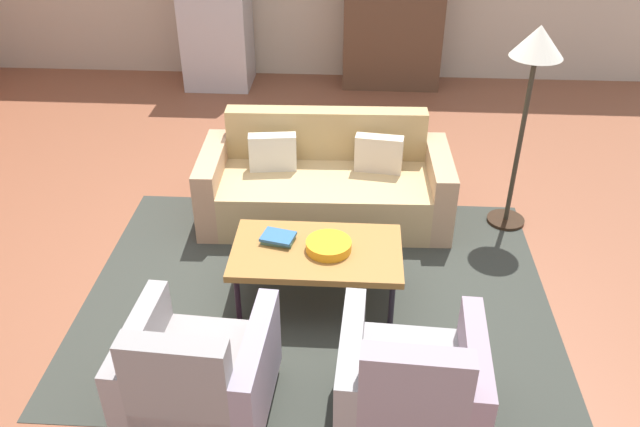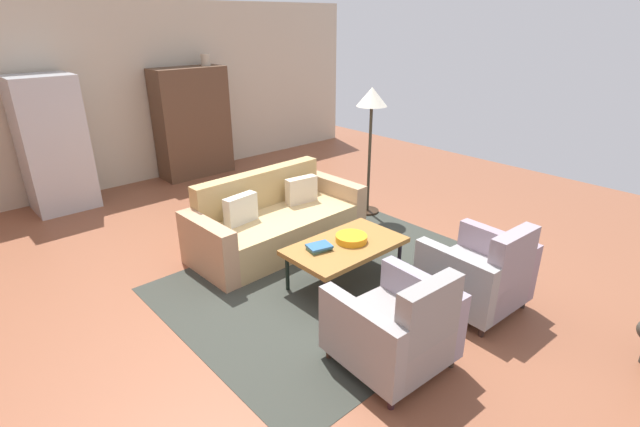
% 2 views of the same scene
% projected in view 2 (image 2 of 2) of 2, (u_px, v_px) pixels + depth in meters
% --- Properties ---
extents(ground_plane, '(10.83, 10.83, 0.00)m').
position_uv_depth(ground_plane, '(308.00, 277.00, 4.93)').
color(ground_plane, brown).
extents(wall_back, '(9.02, 0.12, 2.80)m').
position_uv_depth(wall_back, '(128.00, 96.00, 7.33)').
color(wall_back, beige).
rests_on(wall_back, ground).
extents(area_rug, '(3.40, 2.60, 0.01)m').
position_uv_depth(area_rug, '(341.00, 280.00, 4.88)').
color(area_rug, '#33362F').
rests_on(area_rug, ground).
extents(couch, '(2.12, 0.96, 0.86)m').
position_uv_depth(couch, '(274.00, 222.00, 5.54)').
color(couch, tan).
rests_on(couch, ground).
extents(coffee_table, '(1.20, 0.70, 0.44)m').
position_uv_depth(coffee_table, '(345.00, 247.00, 4.69)').
color(coffee_table, black).
rests_on(coffee_table, ground).
extents(armchair_left, '(0.85, 0.85, 0.88)m').
position_uv_depth(armchair_left, '(398.00, 330.00, 3.54)').
color(armchair_left, '#302017').
rests_on(armchair_left, ground).
extents(armchair_right, '(0.84, 0.84, 0.88)m').
position_uv_depth(armchair_right, '(481.00, 276.00, 4.28)').
color(armchair_right, '#362A1A').
rests_on(armchair_right, ground).
extents(fruit_bowl, '(0.32, 0.32, 0.07)m').
position_uv_depth(fruit_bowl, '(351.00, 238.00, 4.71)').
color(fruit_bowl, orange).
rests_on(fruit_bowl, coffee_table).
extents(book_stack, '(0.26, 0.22, 0.05)m').
position_uv_depth(book_stack, '(319.00, 247.00, 4.54)').
color(book_stack, '#486E55').
rests_on(book_stack, coffee_table).
extents(cabinet, '(1.20, 0.51, 1.80)m').
position_uv_depth(cabinet, '(192.00, 123.00, 7.83)').
color(cabinet, brown).
rests_on(cabinet, ground).
extents(vase_tall, '(0.15, 0.15, 0.19)m').
position_uv_depth(vase_tall, '(205.00, 60.00, 7.66)').
color(vase_tall, '#B4A58D').
rests_on(vase_tall, cabinet).
extents(refrigerator, '(0.80, 0.73, 1.85)m').
position_uv_depth(refrigerator, '(53.00, 144.00, 6.41)').
color(refrigerator, '#B7BABF').
rests_on(refrigerator, ground).
extents(floor_lamp, '(0.40, 0.40, 1.72)m').
position_uv_depth(floor_lamp, '(371.00, 109.00, 6.02)').
color(floor_lamp, black).
rests_on(floor_lamp, ground).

